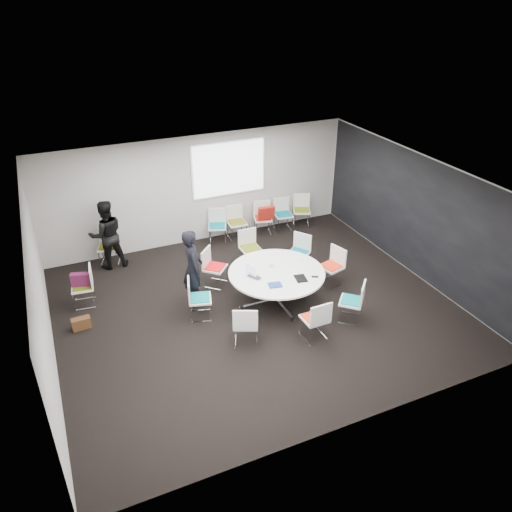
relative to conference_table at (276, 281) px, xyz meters
name	(u,v)px	position (x,y,z in m)	size (l,w,h in m)	color
room_shell	(259,248)	(-0.42, -0.04, 0.88)	(8.08, 7.08, 2.88)	black
conference_table	(276,281)	(0.00, 0.00, 0.00)	(2.02, 2.02, 0.73)	silver
projection_screen	(229,169)	(0.29, 3.42, 1.33)	(1.90, 0.03, 1.35)	white
chair_ring_a	(331,273)	(1.44, 0.13, -0.24)	(0.55, 0.56, 0.88)	silver
chair_ring_b	(298,259)	(1.06, 0.99, -0.24)	(0.63, 0.63, 0.88)	silver
chair_ring_c	(250,255)	(0.11, 1.66, -0.24)	(0.46, 0.45, 0.88)	silver
chair_ring_d	(215,274)	(-0.98, 1.15, -0.24)	(0.64, 0.64, 0.88)	silver
chair_ring_e	(200,305)	(-1.67, 0.12, -0.24)	(0.56, 0.57, 0.88)	silver
chair_ring_f	(246,331)	(-1.14, -1.03, -0.24)	(0.60, 0.60, 0.88)	silver
chair_ring_g	(315,326)	(0.12, -1.43, -0.24)	(0.47, 0.46, 0.88)	silver
chair_ring_h	(351,308)	(1.09, -1.21, -0.24)	(0.64, 0.64, 0.88)	silver
chair_back_a	(218,232)	(-0.19, 3.12, -0.24)	(0.59, 0.58, 0.88)	silver
chair_back_b	(237,228)	(0.35, 3.12, -0.24)	(0.49, 0.48, 0.88)	silver
chair_back_c	(263,224)	(1.10, 3.09, -0.24)	(0.56, 0.55, 0.88)	silver
chair_back_d	(283,220)	(1.71, 3.08, -0.24)	(0.52, 0.51, 0.88)	silver
chair_back_e	(301,216)	(2.30, 3.12, -0.24)	(0.60, 0.60, 0.88)	silver
chair_spare_left	(84,293)	(-3.76, 1.54, -0.24)	(0.49, 0.51, 0.88)	silver
chair_person_back	(109,253)	(-2.98, 3.12, -0.24)	(0.58, 0.57, 0.88)	silver
person_main	(193,268)	(-1.61, 0.67, 0.34)	(0.62, 0.41, 1.71)	black
person_back	(107,235)	(-2.99, 2.96, 0.33)	(0.82, 0.64, 1.69)	black
laptop	(255,276)	(-0.48, 0.01, 0.23)	(0.31, 0.20, 0.02)	#333338
laptop_lid	(251,270)	(-0.55, 0.09, 0.34)	(0.30, 0.02, 0.22)	silver
notebook_black	(301,278)	(0.33, -0.44, 0.22)	(0.22, 0.30, 0.02)	black
tablet_folio	(275,285)	(-0.26, -0.46, 0.23)	(0.26, 0.20, 0.03)	navy
papers_right	(296,258)	(0.64, 0.34, 0.22)	(0.30, 0.21, 0.00)	silver
papers_front	(312,269)	(0.74, -0.20, 0.22)	(0.30, 0.21, 0.00)	silver
cup	(271,265)	(-0.02, 0.23, 0.26)	(0.08, 0.08, 0.09)	white
phone	(315,277)	(0.63, -0.50, 0.22)	(0.14, 0.07, 0.01)	black
maroon_bag	(81,279)	(-3.78, 1.54, 0.10)	(0.40, 0.14, 0.28)	#581739
brown_bag	(81,323)	(-3.95, 0.70, -0.40)	(0.36, 0.16, 0.24)	#4A2D17
red_jacket	(266,213)	(1.09, 2.87, 0.18)	(0.44, 0.10, 0.35)	maroon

